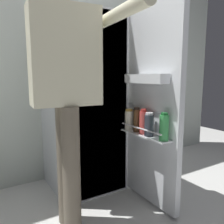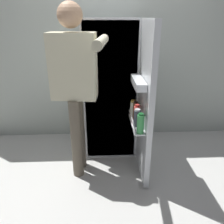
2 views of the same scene
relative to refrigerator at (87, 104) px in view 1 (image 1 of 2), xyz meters
The scene contains 4 objects.
ground_plane 0.96m from the refrigerator, 93.06° to the right, with size 6.60×6.60×0.00m, color silver.
kitchen_wall 0.60m from the refrigerator, 93.72° to the left, with size 4.40×0.10×2.49m, color beige.
refrigerator is the anchor object (origin of this frame).
person 0.68m from the refrigerator, 127.46° to the right, with size 0.57×0.80×1.77m.
Camera 1 is at (-0.90, -1.44, 1.08)m, focal length 36.84 mm.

